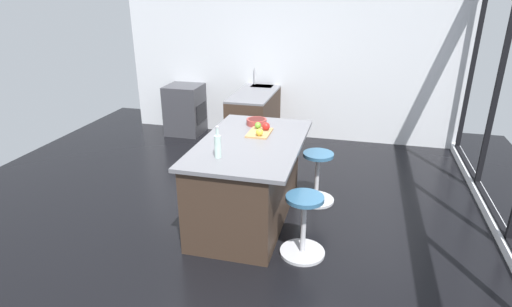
{
  "coord_description": "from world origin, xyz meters",
  "views": [
    {
      "loc": [
        4.02,
        1.23,
        2.42
      ],
      "look_at": [
        0.03,
        0.21,
        0.78
      ],
      "focal_mm": 29.13,
      "sensor_mm": 36.0,
      "label": 1
    }
  ],
  "objects_px": {
    "apple_yellow": "(259,132)",
    "fruit_bowl": "(257,121)",
    "cutting_board": "(259,133)",
    "apple_red": "(266,126)",
    "apple_green": "(258,125)",
    "water_bottle": "(218,145)",
    "stool_by_window": "(317,179)",
    "oven_range": "(185,109)",
    "kitchen_island": "(247,179)",
    "stool_middle": "(303,227)"
  },
  "relations": [
    {
      "from": "fruit_bowl",
      "to": "cutting_board",
      "type": "bearing_deg",
      "value": 19.93
    },
    {
      "from": "apple_green",
      "to": "oven_range",
      "type": "bearing_deg",
      "value": -139.62
    },
    {
      "from": "oven_range",
      "to": "apple_yellow",
      "type": "height_order",
      "value": "apple_yellow"
    },
    {
      "from": "apple_yellow",
      "to": "apple_red",
      "type": "bearing_deg",
      "value": 172.94
    },
    {
      "from": "apple_yellow",
      "to": "fruit_bowl",
      "type": "relative_size",
      "value": 0.33
    },
    {
      "from": "stool_by_window",
      "to": "apple_red",
      "type": "xyz_separation_m",
      "value": [
        0.23,
        -0.58,
        0.69
      ]
    },
    {
      "from": "stool_middle",
      "to": "kitchen_island",
      "type": "bearing_deg",
      "value": -128.33
    },
    {
      "from": "cutting_board",
      "to": "fruit_bowl",
      "type": "distance_m",
      "value": 0.33
    },
    {
      "from": "stool_by_window",
      "to": "water_bottle",
      "type": "height_order",
      "value": "water_bottle"
    },
    {
      "from": "cutting_board",
      "to": "apple_green",
      "type": "height_order",
      "value": "apple_green"
    },
    {
      "from": "stool_by_window",
      "to": "apple_red",
      "type": "bearing_deg",
      "value": -68.81
    },
    {
      "from": "stool_middle",
      "to": "water_bottle",
      "type": "distance_m",
      "value": 1.13
    },
    {
      "from": "kitchen_island",
      "to": "cutting_board",
      "type": "height_order",
      "value": "cutting_board"
    },
    {
      "from": "cutting_board",
      "to": "apple_red",
      "type": "distance_m",
      "value": 0.11
    },
    {
      "from": "cutting_board",
      "to": "water_bottle",
      "type": "height_order",
      "value": "water_bottle"
    },
    {
      "from": "cutting_board",
      "to": "apple_green",
      "type": "bearing_deg",
      "value": -157.7
    },
    {
      "from": "kitchen_island",
      "to": "apple_red",
      "type": "relative_size",
      "value": 19.96
    },
    {
      "from": "oven_range",
      "to": "kitchen_island",
      "type": "xyz_separation_m",
      "value": [
        2.58,
        1.85,
        0.03
      ]
    },
    {
      "from": "kitchen_island",
      "to": "fruit_bowl",
      "type": "bearing_deg",
      "value": -175.96
    },
    {
      "from": "apple_red",
      "to": "water_bottle",
      "type": "distance_m",
      "value": 0.9
    },
    {
      "from": "oven_range",
      "to": "apple_red",
      "type": "height_order",
      "value": "apple_red"
    },
    {
      "from": "cutting_board",
      "to": "apple_red",
      "type": "relative_size",
      "value": 4.02
    },
    {
      "from": "apple_red",
      "to": "apple_yellow",
      "type": "bearing_deg",
      "value": -7.06
    },
    {
      "from": "oven_range",
      "to": "water_bottle",
      "type": "height_order",
      "value": "water_bottle"
    },
    {
      "from": "apple_yellow",
      "to": "water_bottle",
      "type": "height_order",
      "value": "water_bottle"
    },
    {
      "from": "stool_middle",
      "to": "apple_green",
      "type": "bearing_deg",
      "value": -143.63
    },
    {
      "from": "stool_middle",
      "to": "fruit_bowl",
      "type": "height_order",
      "value": "fruit_bowl"
    },
    {
      "from": "apple_yellow",
      "to": "fruit_bowl",
      "type": "bearing_deg",
      "value": -161.77
    },
    {
      "from": "oven_range",
      "to": "fruit_bowl",
      "type": "bearing_deg",
      "value": 42.0
    },
    {
      "from": "apple_yellow",
      "to": "water_bottle",
      "type": "relative_size",
      "value": 0.25
    },
    {
      "from": "stool_middle",
      "to": "fruit_bowl",
      "type": "distance_m",
      "value": 1.5
    },
    {
      "from": "apple_red",
      "to": "stool_middle",
      "type": "bearing_deg",
      "value": 32.99
    },
    {
      "from": "oven_range",
      "to": "fruit_bowl",
      "type": "relative_size",
      "value": 3.61
    },
    {
      "from": "water_bottle",
      "to": "fruit_bowl",
      "type": "xyz_separation_m",
      "value": [
        -1.09,
        0.1,
        -0.08
      ]
    },
    {
      "from": "apple_green",
      "to": "fruit_bowl",
      "type": "relative_size",
      "value": 0.31
    },
    {
      "from": "apple_red",
      "to": "fruit_bowl",
      "type": "distance_m",
      "value": 0.28
    },
    {
      "from": "cutting_board",
      "to": "stool_middle",
      "type": "bearing_deg",
      "value": 38.0
    },
    {
      "from": "stool_middle",
      "to": "cutting_board",
      "type": "xyz_separation_m",
      "value": [
        -0.82,
        -0.64,
        0.63
      ]
    },
    {
      "from": "apple_green",
      "to": "water_bottle",
      "type": "relative_size",
      "value": 0.24
    },
    {
      "from": "fruit_bowl",
      "to": "stool_middle",
      "type": "bearing_deg",
      "value": 33.69
    },
    {
      "from": "stool_by_window",
      "to": "stool_middle",
      "type": "xyz_separation_m",
      "value": [
        1.12,
        0.0,
        0.0
      ]
    },
    {
      "from": "oven_range",
      "to": "water_bottle",
      "type": "distance_m",
      "value": 3.59
    },
    {
      "from": "stool_by_window",
      "to": "apple_red",
      "type": "height_order",
      "value": "apple_red"
    },
    {
      "from": "oven_range",
      "to": "apple_red",
      "type": "distance_m",
      "value": 3.04
    },
    {
      "from": "cutting_board",
      "to": "apple_yellow",
      "type": "distance_m",
      "value": 0.14
    },
    {
      "from": "kitchen_island",
      "to": "stool_by_window",
      "type": "relative_size",
      "value": 2.84
    },
    {
      "from": "water_bottle",
      "to": "oven_range",
      "type": "bearing_deg",
      "value": -151.12
    },
    {
      "from": "water_bottle",
      "to": "stool_middle",
      "type": "bearing_deg",
      "value": 87.4
    },
    {
      "from": "stool_by_window",
      "to": "apple_yellow",
      "type": "bearing_deg",
      "value": -54.75
    },
    {
      "from": "cutting_board",
      "to": "water_bottle",
      "type": "bearing_deg",
      "value": -15.51
    }
  ]
}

